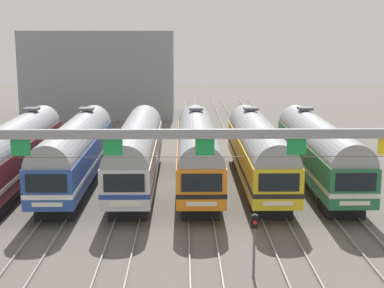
# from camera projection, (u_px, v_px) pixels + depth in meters

# --- Properties ---
(ground_plane) EXTENTS (160.00, 160.00, 0.00)m
(ground_plane) POSITION_uv_depth(u_px,v_px,m) (168.00, 187.00, 41.30)
(ground_plane) COLOR #5B564F
(track_bed) EXTENTS (22.98, 70.00, 0.15)m
(track_bed) POSITION_uv_depth(u_px,v_px,m) (172.00, 141.00, 57.96)
(track_bed) COLOR gray
(track_bed) RESTS_ON ground
(commuter_train_maroon) EXTENTS (2.88, 18.06, 5.05)m
(commuter_train_maroon) POSITION_uv_depth(u_px,v_px,m) (15.00, 150.00, 40.62)
(commuter_train_maroon) COLOR maroon
(commuter_train_maroon) RESTS_ON ground
(commuter_train_blue) EXTENTS (2.88, 18.06, 5.05)m
(commuter_train_blue) POSITION_uv_depth(u_px,v_px,m) (76.00, 150.00, 40.68)
(commuter_train_blue) COLOR #284C9E
(commuter_train_blue) RESTS_ON ground
(commuter_train_silver) EXTENTS (2.88, 18.06, 4.77)m
(commuter_train_silver) POSITION_uv_depth(u_px,v_px,m) (137.00, 150.00, 40.74)
(commuter_train_silver) COLOR silver
(commuter_train_silver) RESTS_ON ground
(commuter_train_orange) EXTENTS (2.88, 18.06, 5.05)m
(commuter_train_orange) POSITION_uv_depth(u_px,v_px,m) (198.00, 150.00, 40.81)
(commuter_train_orange) COLOR orange
(commuter_train_orange) RESTS_ON ground
(commuter_train_yellow) EXTENTS (2.88, 18.06, 5.05)m
(commuter_train_yellow) POSITION_uv_depth(u_px,v_px,m) (258.00, 150.00, 40.87)
(commuter_train_yellow) COLOR gold
(commuter_train_yellow) RESTS_ON ground
(commuter_train_green) EXTENTS (2.88, 18.06, 5.05)m
(commuter_train_green) POSITION_uv_depth(u_px,v_px,m) (319.00, 149.00, 40.94)
(commuter_train_green) COLOR #236B42
(commuter_train_green) RESTS_ON ground
(catenary_gantry) EXTENTS (26.71, 0.44, 6.97)m
(catenary_gantry) POSITION_uv_depth(u_px,v_px,m) (159.00, 152.00, 27.02)
(catenary_gantry) COLOR gray
(catenary_gantry) RESTS_ON ground
(yard_signal_mast) EXTENTS (0.28, 0.35, 3.01)m
(yard_signal_mast) POSITION_uv_depth(u_px,v_px,m) (254.00, 234.00, 25.69)
(yard_signal_mast) COLOR #59595E
(yard_signal_mast) RESTS_ON ground
(maintenance_building) EXTENTS (18.83, 10.00, 10.95)m
(maintenance_building) POSITION_uv_depth(u_px,v_px,m) (101.00, 74.00, 74.95)
(maintenance_building) COLOR gray
(maintenance_building) RESTS_ON ground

